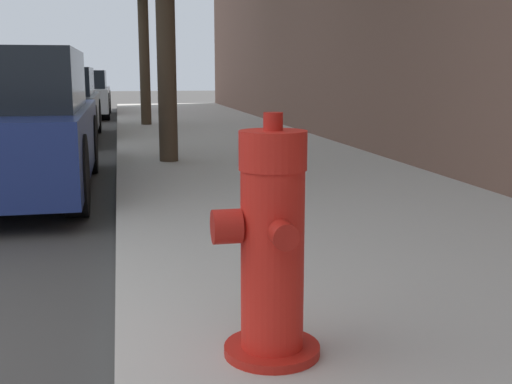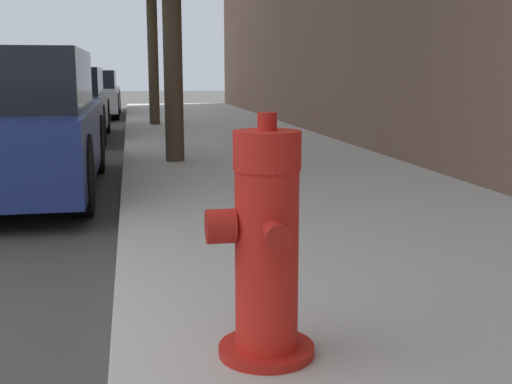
% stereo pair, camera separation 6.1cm
% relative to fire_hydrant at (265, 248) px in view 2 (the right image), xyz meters
% --- Properties ---
extents(fire_hydrant, '(0.41, 0.41, 0.92)m').
position_rel_fire_hydrant_xyz_m(fire_hydrant, '(0.00, 0.00, 0.00)').
color(fire_hydrant, red).
rests_on(fire_hydrant, sidewalk_slab).
extents(parked_car_near, '(1.83, 3.92, 1.42)m').
position_rel_fire_hydrant_xyz_m(parked_car_near, '(-1.72, 4.46, 0.12)').
color(parked_car_near, navy).
rests_on(parked_car_near, ground_plane).
extents(parked_car_mid, '(1.79, 3.83, 1.29)m').
position_rel_fire_hydrant_xyz_m(parked_car_mid, '(-1.79, 9.79, 0.06)').
color(parked_car_mid, '#4C5156').
rests_on(parked_car_mid, ground_plane).
extents(parked_car_far, '(1.87, 4.27, 1.25)m').
position_rel_fire_hydrant_xyz_m(parked_car_far, '(-1.70, 15.98, 0.05)').
color(parked_car_far, silver).
rests_on(parked_car_far, ground_plane).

